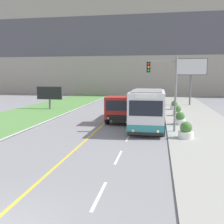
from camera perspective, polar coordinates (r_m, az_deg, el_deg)
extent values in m
cube|color=silver|center=(10.07, -2.80, -17.69)|extent=(0.12, 2.40, 0.01)
cube|color=silver|center=(14.28, 1.39, -9.79)|extent=(0.12, 2.40, 0.01)
cube|color=silver|center=(18.67, 3.56, -5.51)|extent=(0.12, 2.40, 0.01)
cube|color=silver|center=(23.15, 4.87, -2.87)|extent=(0.12, 2.40, 0.01)
cube|color=silver|center=(27.66, 5.76, -1.09)|extent=(0.12, 2.40, 0.01)
cube|color=silver|center=(32.20, 6.39, 0.20)|extent=(0.12, 2.40, 0.01)
cube|color=gray|center=(61.68, 5.80, 15.27)|extent=(80.00, 8.00, 24.34)
cube|color=#4C4C56|center=(57.79, 5.49, 16.38)|extent=(80.00, 0.04, 8.52)
cube|color=silver|center=(20.62, 7.71, 0.55)|extent=(2.57, 5.45, 2.87)
cube|color=teal|center=(20.79, 7.65, -2.42)|extent=(2.59, 5.47, 0.70)
cube|color=black|center=(20.57, 7.73, 1.73)|extent=(2.60, 5.01, 1.00)
cube|color=gray|center=(20.49, 7.79, 4.64)|extent=(2.19, 4.90, 0.08)
cube|color=black|center=(17.85, 7.35, 0.78)|extent=(2.26, 0.04, 1.05)
cube|color=black|center=(18.15, 7.25, -4.75)|extent=(2.52, 0.06, 0.20)
sphere|color=#F4EAB2|center=(18.15, 4.61, -4.06)|extent=(0.20, 0.20, 0.20)
sphere|color=#F4EAB2|center=(18.07, 9.91, -4.21)|extent=(0.20, 0.20, 0.20)
cube|color=white|center=(17.77, 7.40, 3.42)|extent=(1.41, 0.04, 0.28)
cylinder|color=black|center=(19.41, 3.83, -3.48)|extent=(0.28, 1.00, 1.00)
cylinder|color=black|center=(19.31, 11.07, -3.68)|extent=(0.28, 1.00, 1.00)
cylinder|color=black|center=(22.61, 4.75, -1.85)|extent=(0.28, 1.00, 1.00)
cylinder|color=black|center=(22.51, 10.95, -2.01)|extent=(0.28, 1.00, 1.00)
cube|color=black|center=(25.71, 2.48, -0.75)|extent=(1.10, 6.69, 0.20)
cube|color=#AD231E|center=(23.38, 1.77, 1.00)|extent=(2.45, 2.25, 1.92)
cube|color=black|center=(22.22, 1.34, 1.38)|extent=(2.08, 0.04, 0.87)
cube|color=black|center=(22.36, 1.33, -1.24)|extent=(1.96, 0.06, 0.44)
sphere|color=silver|center=(22.50, -0.83, -1.36)|extent=(0.18, 0.18, 0.18)
sphere|color=silver|center=(22.24, 3.50, -1.49)|extent=(0.18, 0.18, 0.18)
cube|color=#994C19|center=(26.91, 2.84, -0.01)|extent=(2.32, 4.19, 0.12)
cube|color=#994C19|center=(27.00, 0.52, 1.12)|extent=(0.12, 4.19, 1.14)
cube|color=#994C19|center=(26.72, 5.19, 1.01)|extent=(0.12, 4.19, 1.14)
cube|color=#994C19|center=(24.84, 2.25, 0.50)|extent=(2.32, 0.12, 1.14)
cube|color=#994C19|center=(28.85, 3.36, 1.55)|extent=(2.32, 0.12, 1.14)
cube|color=#994C19|center=(24.75, 2.25, 2.08)|extent=(2.32, 0.12, 0.24)
cylinder|color=black|center=(23.49, -1.04, -1.40)|extent=(0.30, 1.04, 1.04)
cylinder|color=black|center=(23.17, 4.43, -1.56)|extent=(0.30, 1.04, 1.04)
cylinder|color=black|center=(27.29, 0.55, -0.07)|extent=(0.30, 1.04, 1.04)
cylinder|color=black|center=(27.01, 5.26, -0.19)|extent=(0.30, 1.04, 1.04)
cylinder|color=slate|center=(20.36, 13.65, 3.62)|extent=(0.16, 0.16, 5.77)
cylinder|color=slate|center=(20.30, 10.73, 10.72)|extent=(2.20, 0.10, 0.10)
cube|color=black|center=(20.30, 7.95, 9.65)|extent=(0.28, 0.24, 0.80)
sphere|color=red|center=(20.18, 7.95, 10.34)|extent=(0.14, 0.14, 0.14)
sphere|color=orange|center=(20.17, 7.94, 9.66)|extent=(0.14, 0.14, 0.14)
sphere|color=green|center=(20.16, 7.93, 8.98)|extent=(0.14, 0.14, 0.14)
cylinder|color=#59595B|center=(39.48, 16.65, 4.59)|extent=(0.24, 0.24, 4.45)
cube|color=#333333|center=(39.44, 16.85, 9.42)|extent=(4.39, 0.20, 2.36)
cube|color=silver|center=(39.33, 16.86, 9.42)|extent=(4.23, 0.02, 2.20)
cylinder|color=#59595B|center=(35.01, -13.39, 1.74)|extent=(0.24, 0.24, 1.32)
cube|color=#333333|center=(34.88, -13.46, 4.05)|extent=(3.40, 0.20, 1.66)
cube|color=black|center=(34.78, -13.53, 4.03)|extent=(3.24, 0.02, 1.50)
cylinder|color=silver|center=(18.72, 15.77, -4.80)|extent=(1.03, 1.03, 0.46)
sphere|color=#3D6B33|center=(18.62, 15.83, -3.26)|extent=(0.83, 0.83, 0.83)
cylinder|color=silver|center=(23.73, 14.57, -2.08)|extent=(0.99, 0.99, 0.46)
sphere|color=#3D6B33|center=(23.65, 14.61, -0.88)|extent=(0.79, 0.79, 0.79)
cylinder|color=silver|center=(28.79, 14.04, -0.33)|extent=(0.98, 0.98, 0.44)
sphere|color=#3D6B33|center=(28.72, 14.08, 0.64)|extent=(0.78, 0.78, 0.78)
cylinder|color=silver|center=(33.85, 13.41, 0.93)|extent=(0.98, 0.98, 0.46)
sphere|color=#3D6B33|center=(33.80, 13.44, 1.78)|extent=(0.79, 0.79, 0.79)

